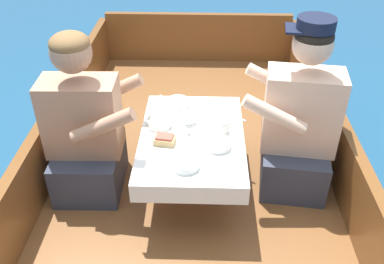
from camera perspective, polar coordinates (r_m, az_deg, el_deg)
The scene contains 22 objects.
ground_plane at distance 2.73m, azimuth -0.01°, elevation -11.59°, with size 60.00×60.00×0.00m, color navy.
boat_deck at distance 2.63m, azimuth -0.01°, elevation -9.54°, with size 1.77×3.63×0.27m, color brown.
gunwale_port at distance 2.59m, azimuth -19.35°, elevation -3.38°, with size 0.06×3.63×0.38m, color brown.
gunwale_starboard at distance 2.54m, azimuth 19.66°, elevation -4.13°, with size 0.06×3.63×0.38m, color brown.
bow_coaming at distance 3.97m, azimuth 0.84°, elevation 12.52°, with size 1.65×0.06×0.44m, color brown.
cockpit_table at distance 2.35m, azimuth -0.00°, elevation -1.16°, with size 0.56×0.85×0.36m.
person_port at distance 2.40m, azimuth -14.05°, elevation 0.12°, with size 0.53×0.45×0.94m.
person_starboard at distance 2.41m, azimuth 14.00°, elevation 0.98°, with size 0.56×0.49×1.00m.
plate_sandwich at distance 2.26m, azimuth -3.64°, elevation -1.59°, with size 0.18×0.18×0.01m.
plate_bread at distance 2.57m, azimuth 2.97°, elevation 3.31°, with size 0.17×0.17×0.01m.
sandwich at distance 2.24m, azimuth -3.67°, elevation -1.02°, with size 0.12×0.09×0.05m.
bowl_port_near at distance 2.40m, azimuth -4.37°, elevation 1.33°, with size 0.14×0.14×0.04m.
bowl_starboard_near at distance 2.23m, azimuth 3.50°, elevation -1.58°, with size 0.13×0.13×0.04m.
bowl_center_far at distance 2.58m, azimuth -1.92°, elevation 3.99°, with size 0.13×0.13×0.04m.
bowl_port_far at distance 2.09m, azimuth -0.86°, elevation -4.23°, with size 0.13×0.13×0.04m.
coffee_cup_port at distance 2.34m, azimuth 4.18°, elevation 0.77°, with size 0.09×0.07×0.07m.
coffee_cup_starboard at distance 2.41m, azimuth -0.51°, elevation 2.01°, with size 0.11×0.08×0.07m.
utensil_spoon_center at distance 2.37m, azimuth -2.50°, elevation 0.42°, with size 0.15×0.10×0.01m.
utensil_knife_starboard at distance 2.49m, azimuth 5.54°, elevation 2.10°, with size 0.14×0.11×0.00m.
utensil_spoon_starboard at distance 2.14m, azimuth 1.33°, elevation -3.86°, with size 0.16×0.09×0.01m.
utensil_spoon_port at distance 2.35m, azimuth 2.05°, elevation 0.01°, with size 0.17×0.07×0.01m.
utensil_knife_port at distance 2.63m, azimuth -3.92°, elevation 4.04°, with size 0.05×0.17×0.00m.
Camera 1 is at (0.06, -1.90, 1.96)m, focal length 40.00 mm.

